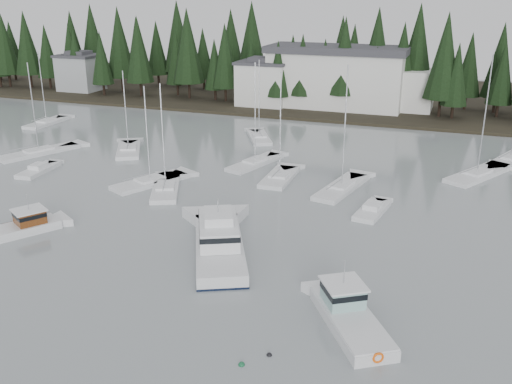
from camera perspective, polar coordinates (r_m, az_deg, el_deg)
far_shore_land at (r=121.26m, az=11.81°, el=9.27°), size 240.00×54.00×1.00m
conifer_treeline at (r=110.57m, az=10.92°, el=8.36°), size 200.00×22.00×20.00m
house_west at (r=107.45m, az=0.76°, el=10.91°), size 9.54×7.42×8.75m
house_far_west at (r=129.16m, az=-17.15°, el=11.43°), size 8.48×7.42×8.25m
harbor_inn at (r=106.57m, az=9.18°, el=11.20°), size 29.50×11.50×10.90m
lobster_boat_brown at (r=56.16m, az=-22.79°, el=-3.41°), size 6.47×8.30×3.99m
cabin_cruiser_center at (r=48.12m, az=-3.71°, el=-5.17°), size 9.06×13.06×5.42m
lobster_boat_teal at (r=39.01m, az=9.29°, el=-12.21°), size 6.99×8.60×4.65m
sailboat_1 at (r=72.37m, az=21.20°, el=1.49°), size 7.52×10.30×14.77m
sailboat_3 at (r=66.08m, az=-10.53°, el=0.85°), size 6.54×9.43×11.69m
sailboat_4 at (r=84.75m, az=0.30°, el=5.36°), size 6.34×8.71×12.09m
sailboat_5 at (r=80.02m, az=-12.61°, el=4.01°), size 6.98×9.17×11.48m
sailboat_6 at (r=63.86m, az=8.55°, el=0.31°), size 4.66×10.47×14.19m
sailboat_7 at (r=81.03m, az=24.07°, el=2.94°), size 6.41×11.08×11.15m
sailboat_8 at (r=72.19m, az=-0.09°, el=2.81°), size 4.97×9.69×13.29m
sailboat_9 at (r=100.54m, az=-20.18°, el=6.44°), size 3.00×9.13×12.27m
sailboat_11 at (r=82.32m, az=-20.86°, el=3.62°), size 6.81×11.09×12.66m
sailboat_12 at (r=66.61m, az=2.37°, el=1.34°), size 3.13×8.18×13.00m
sailboat_13 at (r=63.58m, az=-9.01°, el=0.19°), size 6.21×9.22×12.33m
runabout_0 at (r=74.10m, az=-20.90°, el=1.98°), size 2.84×6.65×1.42m
runabout_1 at (r=57.79m, az=11.55°, el=-1.92°), size 3.06×6.49×1.42m
mooring_buoy_green at (r=35.23m, az=-1.45°, el=-16.91°), size 0.40×0.40×0.40m
mooring_buoy_dark at (r=35.99m, az=1.33°, el=-16.01°), size 0.35×0.35×0.35m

